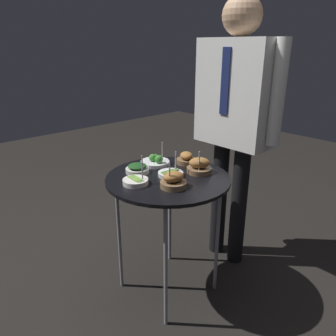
{
  "coord_description": "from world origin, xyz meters",
  "views": [
    {
      "loc": [
        1.19,
        -1.1,
        1.39
      ],
      "look_at": [
        0.0,
        0.0,
        0.78
      ],
      "focal_mm": 35.0,
      "sensor_mm": 36.0,
      "label": 1
    }
  ],
  "objects_px": {
    "serving_cart": "(168,186)",
    "bowl_roast_front_left": "(199,166)",
    "bowl_roast_back_left": "(173,181)",
    "bowl_spinach_center": "(137,169)",
    "bowl_asparagus_mid_left": "(170,173)",
    "bowl_broccoli_back_right": "(155,161)",
    "bowl_asparagus_front_center": "(136,181)",
    "bowl_roast_near_rim": "(186,159)",
    "waiter_figure": "(236,106)"
  },
  "relations": [
    {
      "from": "bowl_asparagus_front_center",
      "to": "bowl_roast_back_left",
      "type": "bearing_deg",
      "value": 35.85
    },
    {
      "from": "bowl_spinach_center",
      "to": "bowl_roast_near_rim",
      "type": "height_order",
      "value": "bowl_roast_near_rim"
    },
    {
      "from": "waiter_figure",
      "to": "serving_cart",
      "type": "bearing_deg",
      "value": -92.78
    },
    {
      "from": "bowl_roast_back_left",
      "to": "waiter_figure",
      "type": "relative_size",
      "value": 0.08
    },
    {
      "from": "bowl_roast_back_left",
      "to": "bowl_asparagus_mid_left",
      "type": "relative_size",
      "value": 1.03
    },
    {
      "from": "serving_cart",
      "to": "bowl_roast_near_rim",
      "type": "relative_size",
      "value": 6.11
    },
    {
      "from": "bowl_roast_front_left",
      "to": "bowl_asparagus_front_center",
      "type": "height_order",
      "value": "bowl_asparagus_front_center"
    },
    {
      "from": "bowl_roast_front_left",
      "to": "bowl_roast_near_rim",
      "type": "relative_size",
      "value": 1.18
    },
    {
      "from": "bowl_roast_front_left",
      "to": "bowl_broccoli_back_right",
      "type": "bearing_deg",
      "value": -160.53
    },
    {
      "from": "bowl_broccoli_back_right",
      "to": "bowl_asparagus_front_center",
      "type": "bearing_deg",
      "value": -59.85
    },
    {
      "from": "bowl_spinach_center",
      "to": "waiter_figure",
      "type": "bearing_deg",
      "value": 72.96
    },
    {
      "from": "bowl_asparagus_front_center",
      "to": "bowl_roast_near_rim",
      "type": "bearing_deg",
      "value": 95.71
    },
    {
      "from": "bowl_roast_front_left",
      "to": "bowl_broccoli_back_right",
      "type": "xyz_separation_m",
      "value": [
        -0.26,
        -0.09,
        -0.02
      ]
    },
    {
      "from": "bowl_broccoli_back_right",
      "to": "waiter_figure",
      "type": "relative_size",
      "value": 0.1
    },
    {
      "from": "bowl_roast_front_left",
      "to": "bowl_spinach_center",
      "type": "relative_size",
      "value": 1.09
    },
    {
      "from": "bowl_roast_front_left",
      "to": "bowl_spinach_center",
      "type": "xyz_separation_m",
      "value": [
        -0.23,
        -0.25,
        -0.01
      ]
    },
    {
      "from": "serving_cart",
      "to": "bowl_asparagus_mid_left",
      "type": "distance_m",
      "value": 0.07
    },
    {
      "from": "waiter_figure",
      "to": "bowl_roast_front_left",
      "type": "bearing_deg",
      "value": -82.81
    },
    {
      "from": "bowl_spinach_center",
      "to": "bowl_broccoli_back_right",
      "type": "distance_m",
      "value": 0.16
    },
    {
      "from": "bowl_roast_near_rim",
      "to": "serving_cart",
      "type": "bearing_deg",
      "value": -69.97
    },
    {
      "from": "bowl_spinach_center",
      "to": "bowl_asparagus_mid_left",
      "type": "xyz_separation_m",
      "value": [
        0.16,
        0.1,
        -0.01
      ]
    },
    {
      "from": "bowl_roast_back_left",
      "to": "bowl_roast_front_left",
      "type": "distance_m",
      "value": 0.25
    },
    {
      "from": "bowl_spinach_center",
      "to": "bowl_roast_back_left",
      "type": "bearing_deg",
      "value": 2.0
    },
    {
      "from": "bowl_broccoli_back_right",
      "to": "bowl_asparagus_front_center",
      "type": "relative_size",
      "value": 1.13
    },
    {
      "from": "bowl_roast_front_left",
      "to": "waiter_figure",
      "type": "relative_size",
      "value": 0.09
    },
    {
      "from": "bowl_roast_front_left",
      "to": "bowl_asparagus_front_center",
      "type": "bearing_deg",
      "value": -107.26
    },
    {
      "from": "bowl_asparagus_mid_left",
      "to": "serving_cart",
      "type": "bearing_deg",
      "value": -78.77
    },
    {
      "from": "bowl_roast_back_left",
      "to": "bowl_asparagus_front_center",
      "type": "bearing_deg",
      "value": -144.15
    },
    {
      "from": "bowl_broccoli_back_right",
      "to": "bowl_roast_near_rim",
      "type": "distance_m",
      "value": 0.18
    },
    {
      "from": "bowl_asparagus_mid_left",
      "to": "waiter_figure",
      "type": "bearing_deg",
      "value": 86.67
    },
    {
      "from": "serving_cart",
      "to": "bowl_roast_front_left",
      "type": "bearing_deg",
      "value": 67.28
    },
    {
      "from": "bowl_spinach_center",
      "to": "waiter_figure",
      "type": "distance_m",
      "value": 0.7
    },
    {
      "from": "bowl_roast_front_left",
      "to": "bowl_broccoli_back_right",
      "type": "height_order",
      "value": "bowl_roast_front_left"
    },
    {
      "from": "bowl_broccoli_back_right",
      "to": "bowl_roast_back_left",
      "type": "bearing_deg",
      "value": -25.55
    },
    {
      "from": "bowl_broccoli_back_right",
      "to": "bowl_spinach_center",
      "type": "bearing_deg",
      "value": -78.8
    },
    {
      "from": "serving_cart",
      "to": "bowl_asparagus_front_center",
      "type": "xyz_separation_m",
      "value": [
        -0.04,
        -0.19,
        0.07
      ]
    },
    {
      "from": "serving_cart",
      "to": "waiter_figure",
      "type": "distance_m",
      "value": 0.64
    },
    {
      "from": "serving_cart",
      "to": "bowl_roast_near_rim",
      "type": "xyz_separation_m",
      "value": [
        -0.08,
        0.22,
        0.08
      ]
    },
    {
      "from": "bowl_roast_back_left",
      "to": "bowl_asparagus_mid_left",
      "type": "height_order",
      "value": "bowl_roast_back_left"
    },
    {
      "from": "serving_cart",
      "to": "bowl_spinach_center",
      "type": "relative_size",
      "value": 5.65
    },
    {
      "from": "bowl_roast_back_left",
      "to": "bowl_spinach_center",
      "type": "bearing_deg",
      "value": -178.0
    },
    {
      "from": "waiter_figure",
      "to": "bowl_broccoli_back_right",
      "type": "bearing_deg",
      "value": -115.81
    },
    {
      "from": "serving_cart",
      "to": "bowl_roast_front_left",
      "type": "height_order",
      "value": "bowl_roast_front_left"
    },
    {
      "from": "bowl_roast_back_left",
      "to": "waiter_figure",
      "type": "bearing_deg",
      "value": 98.79
    },
    {
      "from": "bowl_roast_near_rim",
      "to": "bowl_asparagus_mid_left",
      "type": "relative_size",
      "value": 0.88
    },
    {
      "from": "waiter_figure",
      "to": "bowl_roast_back_left",
      "type": "bearing_deg",
      "value": -81.21
    },
    {
      "from": "bowl_roast_front_left",
      "to": "bowl_asparagus_front_center",
      "type": "relative_size",
      "value": 0.94
    },
    {
      "from": "bowl_broccoli_back_right",
      "to": "bowl_asparagus_mid_left",
      "type": "height_order",
      "value": "bowl_asparagus_mid_left"
    },
    {
      "from": "serving_cart",
      "to": "bowl_spinach_center",
      "type": "distance_m",
      "value": 0.2
    },
    {
      "from": "waiter_figure",
      "to": "bowl_spinach_center",
      "type": "bearing_deg",
      "value": -107.04
    }
  ]
}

